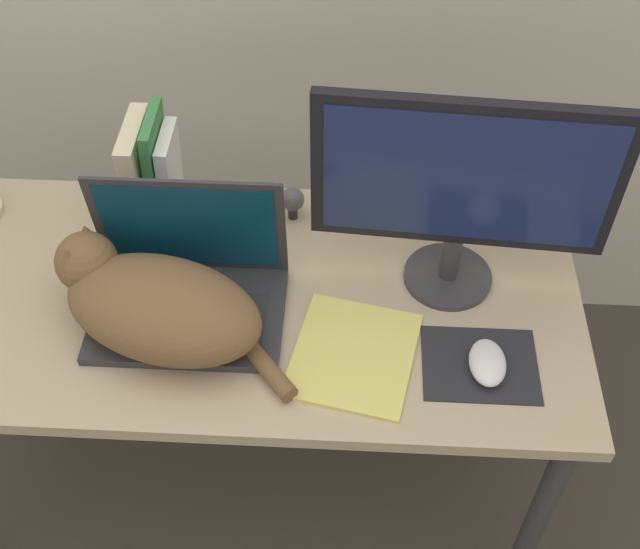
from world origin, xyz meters
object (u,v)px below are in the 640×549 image
(external_monitor, at_px, (463,188))
(webcam, at_px, (293,200))
(book_row, at_px, (152,176))
(cat, at_px, (155,304))
(notepad, at_px, (354,355))
(computer_mouse, at_px, (487,363))
(laptop, at_px, (189,288))

(external_monitor, xyz_separation_m, webcam, (-0.31, 0.16, -0.19))
(book_row, bearing_deg, webcam, 3.99)
(cat, bearing_deg, notepad, -6.08)
(cat, distance_m, book_row, 0.30)
(external_monitor, bearing_deg, webcam, 153.33)
(computer_mouse, relative_size, book_row, 0.39)
(laptop, relative_size, book_row, 1.36)
(computer_mouse, relative_size, webcam, 1.36)
(book_row, height_order, webcam, book_row)
(laptop, bearing_deg, cat, -124.12)
(book_row, height_order, notepad, book_row)
(laptop, height_order, book_row, book_row)
(laptop, xyz_separation_m, notepad, (0.31, -0.10, -0.04))
(computer_mouse, distance_m, notepad, 0.23)
(cat, distance_m, webcam, 0.38)
(cat, relative_size, notepad, 1.65)
(external_monitor, relative_size, notepad, 1.93)
(webcam, bearing_deg, notepad, -69.04)
(book_row, distance_m, webcam, 0.28)
(cat, xyz_separation_m, notepad, (0.35, -0.04, -0.07))
(webcam, bearing_deg, external_monitor, -26.67)
(cat, xyz_separation_m, webcam, (0.22, 0.31, -0.03))
(external_monitor, height_order, computer_mouse, external_monitor)
(webcam, bearing_deg, book_row, -176.01)
(laptop, height_order, notepad, laptop)
(notepad, bearing_deg, laptop, 161.43)
(external_monitor, height_order, notepad, external_monitor)
(laptop, height_order, cat, laptop)
(book_row, xyz_separation_m, webcam, (0.27, 0.02, -0.07))
(laptop, relative_size, external_monitor, 0.67)
(laptop, distance_m, notepad, 0.33)
(cat, height_order, computer_mouse, cat)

